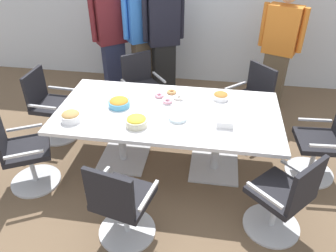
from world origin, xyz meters
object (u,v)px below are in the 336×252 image
object	(u,v)px
office_chair_5	(142,91)
person_standing_3	(279,48)
person_standing_1	(143,34)
office_chair_3	(322,146)
snack_bowl_pretzels	(221,96)
office_chair_1	(121,206)
person_standing_0	(112,37)
conference_table	(168,120)
office_chair_2	(283,200)
snack_bowl_chips_orange	(119,103)
snack_bowl_chips_yellow	(136,121)
office_chair_0	(23,154)
napkin_pile	(225,122)
donut_platter	(169,97)
person_standing_2	(164,38)
snack_bowl_cookies	(71,116)
office_chair_4	(250,103)
office_chair_6	(51,109)
plate_stack	(178,118)

from	to	relation	value
office_chair_5	person_standing_3	xyz separation A→B (m)	(1.86, 0.62, 0.51)
person_standing_3	person_standing_1	bearing A→B (deg)	20.65
office_chair_3	snack_bowl_pretzels	distance (m)	1.23
office_chair_1	office_chair_5	bearing A→B (deg)	110.60
office_chair_3	person_standing_0	bearing A→B (deg)	57.23
conference_table	office_chair_2	world-z (taller)	office_chair_2
person_standing_0	snack_bowl_chips_orange	distance (m)	1.75
office_chair_2	snack_bowl_chips_yellow	xyz separation A→B (m)	(-1.44, 0.47, 0.40)
office_chair_0	napkin_pile	xyz separation A→B (m)	(2.08, 0.38, 0.38)
office_chair_2	napkin_pile	bearing A→B (deg)	85.28
conference_table	napkin_pile	world-z (taller)	napkin_pile
donut_platter	snack_bowl_pretzels	bearing A→B (deg)	7.82
office_chair_1	snack_bowl_pretzels	size ratio (longest dim) A/B	5.07
person_standing_1	office_chair_3	bearing A→B (deg)	108.87
person_standing_2	snack_bowl_cookies	xyz separation A→B (m)	(-0.64, -1.97, -0.18)
office_chair_4	office_chair_6	distance (m)	2.61
office_chair_0	office_chair_2	xyz separation A→B (m)	(2.64, -0.24, 0.00)
conference_table	office_chair_0	world-z (taller)	office_chair_0
office_chair_2	person_standing_3	xyz separation A→B (m)	(0.16, 2.46, 0.51)
office_chair_2	office_chair_4	distance (m)	1.72
snack_bowl_chips_yellow	donut_platter	distance (m)	0.64
snack_bowl_pretzels	donut_platter	distance (m)	0.59
office_chair_2	office_chair_0	bearing A→B (deg)	127.72
conference_table	office_chair_4	distance (m)	1.34
office_chair_2	person_standing_0	bearing A→B (deg)	85.81
office_chair_3	person_standing_0	xyz separation A→B (m)	(-2.81, 1.57, 0.54)
office_chair_0	office_chair_2	world-z (taller)	same
person_standing_1	plate_stack	bearing A→B (deg)	75.94
snack_bowl_chips_yellow	conference_table	bearing A→B (deg)	50.93
person_standing_0	snack_bowl_chips_yellow	bearing A→B (deg)	74.23
plate_stack	snack_bowl_pretzels	bearing A→B (deg)	49.72
office_chair_6	donut_platter	world-z (taller)	office_chair_6
person_standing_0	plate_stack	distance (m)	2.21
conference_table	office_chair_5	size ratio (longest dim) A/B	2.64
office_chair_3	office_chair_4	bearing A→B (deg)	38.57
office_chair_3	snack_bowl_chips_orange	world-z (taller)	office_chair_3
office_chair_6	person_standing_0	bearing A→B (deg)	162.51
snack_bowl_pretzels	napkin_pile	distance (m)	0.53
office_chair_0	plate_stack	xyz separation A→B (m)	(1.60, 0.40, 0.36)
snack_bowl_chips_yellow	donut_platter	xyz separation A→B (m)	(0.24, 0.60, -0.04)
conference_table	office_chair_1	xyz separation A→B (m)	(-0.24, -1.09, -0.22)
office_chair_3	donut_platter	bearing A→B (deg)	80.68
person_standing_2	plate_stack	distance (m)	1.85
office_chair_2	snack_bowl_pretzels	xyz separation A→B (m)	(-0.62, 1.15, 0.38)
office_chair_3	snack_bowl_chips_yellow	xyz separation A→B (m)	(-1.97, -0.42, 0.40)
snack_bowl_pretzels	napkin_pile	bearing A→B (deg)	-84.10
snack_bowl_chips_yellow	plate_stack	bearing A→B (deg)	23.50
office_chair_4	snack_bowl_cookies	world-z (taller)	office_chair_4
person_standing_3	donut_platter	xyz separation A→B (m)	(-1.36, -1.40, -0.15)
person_standing_0	snack_bowl_chips_orange	xyz separation A→B (m)	(0.57, -1.65, -0.14)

